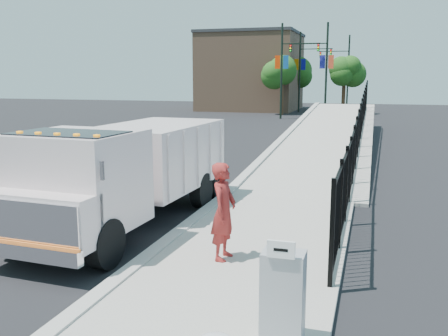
# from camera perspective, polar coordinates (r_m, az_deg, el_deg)

# --- Properties ---
(ground) EXTENTS (120.00, 120.00, 0.00)m
(ground) POSITION_cam_1_polar(r_m,az_deg,el_deg) (11.41, -5.34, -7.92)
(ground) COLOR black
(ground) RESTS_ON ground
(sidewalk) EXTENTS (3.55, 12.00, 0.12)m
(sidewalk) POSITION_cam_1_polar(r_m,az_deg,el_deg) (9.03, 1.40, -12.52)
(sidewalk) COLOR #9E998E
(sidewalk) RESTS_ON ground
(curb) EXTENTS (0.30, 12.00, 0.16)m
(curb) POSITION_cam_1_polar(r_m,az_deg,el_deg) (9.67, -9.88, -10.96)
(curb) COLOR #ADAAA3
(curb) RESTS_ON ground
(ramp) EXTENTS (3.95, 24.06, 3.19)m
(ramp) POSITION_cam_1_polar(r_m,az_deg,el_deg) (26.34, 12.26, 2.35)
(ramp) COLOR #9E998E
(ramp) RESTS_ON ground
(iron_fence) EXTENTS (0.10, 28.00, 1.80)m
(iron_fence) POSITION_cam_1_polar(r_m,az_deg,el_deg) (22.19, 15.18, 3.10)
(iron_fence) COLOR black
(iron_fence) RESTS_ON ground
(truck) EXTENTS (2.76, 7.50, 2.53)m
(truck) POSITION_cam_1_polar(r_m,az_deg,el_deg) (12.12, -11.12, -0.03)
(truck) COLOR black
(truck) RESTS_ON ground
(worker) EXTENTS (0.49, 0.71, 1.88)m
(worker) POSITION_cam_1_polar(r_m,az_deg,el_deg) (9.50, -0.05, -4.97)
(worker) COLOR maroon
(worker) RESTS_ON sidewalk
(utility_cabinet) EXTENTS (0.55, 0.40, 1.25)m
(utility_cabinet) POSITION_cam_1_polar(r_m,az_deg,el_deg) (6.74, 6.74, -14.53)
(utility_cabinet) COLOR gray
(utility_cabinet) RESTS_ON sidewalk
(arrow_sign) EXTENTS (0.35, 0.04, 0.22)m
(arrow_sign) POSITION_cam_1_polar(r_m,az_deg,el_deg) (6.26, 6.53, -9.24)
(arrow_sign) COLOR white
(arrow_sign) RESTS_ON utility_cabinet
(light_pole_0) EXTENTS (3.78, 0.22, 8.00)m
(light_pole_0) POSITION_cam_1_polar(r_m,az_deg,el_deg) (43.38, 7.00, 11.36)
(light_pole_0) COLOR black
(light_pole_0) RESTS_ON ground
(light_pole_1) EXTENTS (3.78, 0.22, 8.00)m
(light_pole_1) POSITION_cam_1_polar(r_m,az_deg,el_deg) (43.31, 11.22, 11.24)
(light_pole_1) COLOR black
(light_pole_1) RESTS_ON ground
(light_pole_2) EXTENTS (3.78, 0.22, 8.00)m
(light_pole_2) POSITION_cam_1_polar(r_m,az_deg,el_deg) (51.82, 8.98, 11.14)
(light_pole_2) COLOR black
(light_pole_2) RESTS_ON ground
(light_pole_3) EXTENTS (3.77, 0.22, 8.00)m
(light_pole_3) POSITION_cam_1_polar(r_m,az_deg,el_deg) (56.75, 13.70, 10.90)
(light_pole_3) COLOR black
(light_pole_3) RESTS_ON ground
(tree_0) EXTENTS (2.83, 2.83, 5.41)m
(tree_0) POSITION_cam_1_polar(r_m,az_deg,el_deg) (47.79, 6.67, 10.78)
(tree_0) COLOR #382314
(tree_0) RESTS_ON ground
(tree_1) EXTENTS (2.32, 2.32, 5.16)m
(tree_1) POSITION_cam_1_polar(r_m,az_deg,el_deg) (50.02, 13.60, 10.50)
(tree_1) COLOR #382314
(tree_1) RESTS_ON ground
(tree_2) EXTENTS (3.15, 3.15, 5.58)m
(tree_2) POSITION_cam_1_polar(r_m,az_deg,el_deg) (57.30, 8.43, 10.67)
(tree_2) COLOR #382314
(tree_2) RESTS_ON ground
(building) EXTENTS (10.00, 10.00, 8.00)m
(building) POSITION_cam_1_polar(r_m,az_deg,el_deg) (55.59, 3.15, 10.81)
(building) COLOR #8C664C
(building) RESTS_ON ground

